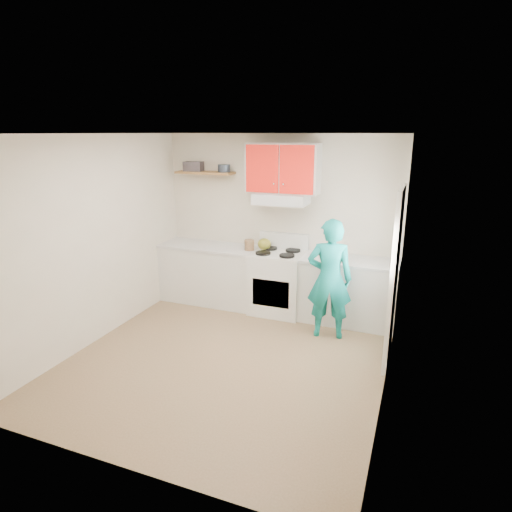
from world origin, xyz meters
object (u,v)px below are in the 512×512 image
at_px(kettle, 264,244).
at_px(crock, 249,246).
at_px(tin, 224,168).
at_px(person, 329,279).
at_px(stove, 278,283).

xyz_separation_m(kettle, crock, (-0.20, -0.11, -0.02)).
relative_size(tin, kettle, 0.92).
bearing_deg(person, stove, -42.57).
height_order(stove, tin, tin).
distance_m(tin, person, 2.34).
bearing_deg(tin, kettle, -7.29).
bearing_deg(stove, kettle, 159.39).
relative_size(stove, crock, 5.19).
height_order(tin, person, tin).
bearing_deg(tin, crock, -22.06).
distance_m(kettle, person, 1.31).
height_order(kettle, person, person).
distance_m(stove, kettle, 0.61).
bearing_deg(stove, crock, -178.16).
height_order(kettle, crock, kettle).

